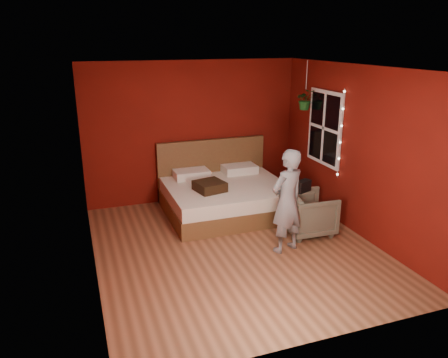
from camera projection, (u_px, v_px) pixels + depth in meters
The scene contains 10 objects.
floor at pixel (235, 247), 6.49m from camera, with size 4.50×4.50×0.00m, color brown.
room_walls at pixel (236, 137), 5.97m from camera, with size 4.04×4.54×2.62m.
window at pixel (324, 128), 7.46m from camera, with size 0.05×0.97×1.27m.
fairy_lights at pixel (341, 134), 6.98m from camera, with size 0.04×0.04×1.45m.
bed at pixel (225, 195), 7.77m from camera, with size 2.10×1.78×1.15m.
person at pixel (287, 201), 6.18m from camera, with size 0.56×0.37×1.53m, color slate.
armchair at pixel (309, 213), 6.87m from camera, with size 0.71×0.73×0.67m, color #5A5847.
handbag at pixel (303, 186), 6.83m from camera, with size 0.25×0.13×0.18m, color black.
throw_pillow at pixel (210, 186), 7.30m from camera, with size 0.45×0.45×0.16m, color #332011.
hanging_plant at pixel (305, 99), 7.71m from camera, with size 0.39×0.36×0.85m.
Camera 1 is at (-2.11, -5.47, 2.97)m, focal length 35.00 mm.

